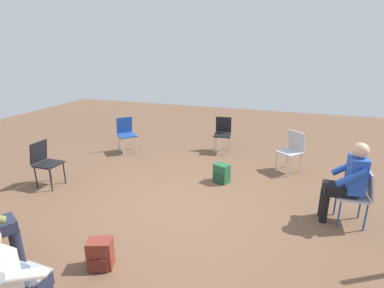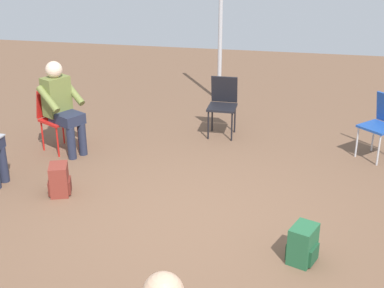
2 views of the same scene
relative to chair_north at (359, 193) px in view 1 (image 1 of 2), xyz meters
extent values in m
plane|color=brown|center=(0.39, -2.58, -0.50)|extent=(16.69, 16.69, 0.00)
cube|color=#B7B7BC|center=(0.00, -0.07, -0.06)|extent=(0.42, 0.42, 0.03)
cylinder|color=#1E4799|center=(0.18, -0.24, -0.29)|extent=(0.02, 0.02, 0.42)
cylinder|color=#1E4799|center=(-0.16, -0.25, -0.29)|extent=(0.02, 0.02, 0.42)
cylinder|color=#1E4799|center=(0.17, 0.10, -0.29)|extent=(0.02, 0.02, 0.42)
cylinder|color=#1E4799|center=(-0.17, 0.09, -0.29)|extent=(0.02, 0.02, 0.42)
cube|color=#B7B7BC|center=(0.00, 0.12, 0.15)|extent=(0.38, 0.11, 0.40)
cube|color=black|center=(-2.44, -2.57, -0.06)|extent=(0.44, 0.44, 0.03)
cylinder|color=#B7B7BC|center=(-2.29, -2.38, -0.29)|extent=(0.02, 0.02, 0.42)
cylinder|color=#B7B7BC|center=(-2.25, -2.72, -0.29)|extent=(0.02, 0.02, 0.42)
cylinder|color=#B7B7BC|center=(-2.63, -2.42, -0.29)|extent=(0.02, 0.02, 0.42)
cylinder|color=#B7B7BC|center=(-2.59, -2.76, -0.29)|extent=(0.02, 0.02, 0.42)
cube|color=black|center=(-2.63, -2.59, 0.15)|extent=(0.14, 0.39, 0.40)
cube|color=#B7B7BC|center=(-1.67, -0.99, -0.06)|extent=(0.56, 0.56, 0.03)
cylinder|color=#B7B7BC|center=(-1.43, -0.96, -0.29)|extent=(0.02, 0.02, 0.42)
cylinder|color=#B7B7BC|center=(-1.64, -1.23, -0.29)|extent=(0.02, 0.02, 0.42)
cylinder|color=#B7B7BC|center=(-1.70, -0.75, -0.29)|extent=(0.02, 0.02, 0.42)
cylinder|color=#B7B7BC|center=(-1.91, -1.02, -0.29)|extent=(0.02, 0.02, 0.42)
cube|color=#B7B7BC|center=(-1.82, -0.88, 0.15)|extent=(0.31, 0.36, 0.40)
cube|color=black|center=(0.44, -5.15, -0.06)|extent=(0.40, 0.40, 0.03)
cylinder|color=black|center=(0.27, -4.98, -0.29)|extent=(0.02, 0.02, 0.42)
cylinder|color=black|center=(0.61, -4.98, -0.29)|extent=(0.02, 0.02, 0.42)
cylinder|color=black|center=(0.27, -5.32, -0.29)|extent=(0.02, 0.02, 0.42)
cylinder|color=black|center=(0.61, -5.32, -0.29)|extent=(0.02, 0.02, 0.42)
cube|color=black|center=(0.44, -5.34, 0.15)|extent=(0.38, 0.09, 0.40)
cube|color=#1E4799|center=(-1.67, -4.75, -0.06)|extent=(0.57, 0.57, 0.03)
cylinder|color=#B7B7BC|center=(-1.67, -4.51, -0.29)|extent=(0.02, 0.02, 0.42)
cylinder|color=#B7B7BC|center=(-1.43, -4.75, -0.29)|extent=(0.02, 0.02, 0.42)
cylinder|color=#B7B7BC|center=(-1.91, -4.76, -0.29)|extent=(0.02, 0.02, 0.42)
cylinder|color=#B7B7BC|center=(-1.66, -4.99, -0.29)|extent=(0.02, 0.02, 0.42)
cube|color=#1E4799|center=(-1.80, -4.89, 0.15)|extent=(0.34, 0.33, 0.40)
cylinder|color=red|center=(2.45, -3.95, -0.29)|extent=(0.02, 0.02, 0.42)
cylinder|color=silver|center=(3.05, -2.86, 0.30)|extent=(0.40, 0.10, 0.31)
cube|color=#9EA0A5|center=(2.84, -3.05, 0.09)|extent=(0.23, 0.31, 0.02)
cube|color=#B2D1F2|center=(2.95, -3.05, 0.20)|extent=(0.06, 0.30, 0.20)
cylinder|color=black|center=(0.11, -0.43, -0.27)|extent=(0.11, 0.11, 0.45)
cylinder|color=black|center=(-0.07, -0.43, -0.27)|extent=(0.11, 0.11, 0.45)
cube|color=black|center=(0.01, -0.26, 0.01)|extent=(0.32, 0.43, 0.14)
cube|color=blue|center=(0.00, -0.07, 0.27)|extent=(0.35, 0.23, 0.52)
sphere|color=#DBAD89|center=(0.00, -0.07, 0.63)|extent=(0.22, 0.22, 0.22)
cylinder|color=blue|center=(0.21, -0.17, 0.30)|extent=(0.11, 0.40, 0.31)
cylinder|color=blue|center=(-0.19, -0.18, 0.30)|extent=(0.11, 0.40, 0.31)
cylinder|color=#23283D|center=(2.16, -4.09, -0.27)|extent=(0.11, 0.11, 0.45)
cylinder|color=#23283D|center=(2.25, -3.93, -0.27)|extent=(0.11, 0.11, 0.45)
cube|color=maroon|center=(1.99, -2.97, -0.32)|extent=(0.28, 0.33, 0.36)
cube|color=maroon|center=(1.99, -2.97, -0.40)|extent=(0.30, 0.27, 0.16)
cube|color=#235B38|center=(-0.75, -2.18, -0.32)|extent=(0.29, 0.33, 0.36)
cube|color=#1C492C|center=(-0.75, -2.18, -0.40)|extent=(0.30, 0.27, 0.16)
camera|label=1|loc=(4.41, -1.01, 1.99)|focal=28.00mm
camera|label=2|loc=(-0.59, 2.09, 2.39)|focal=50.00mm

